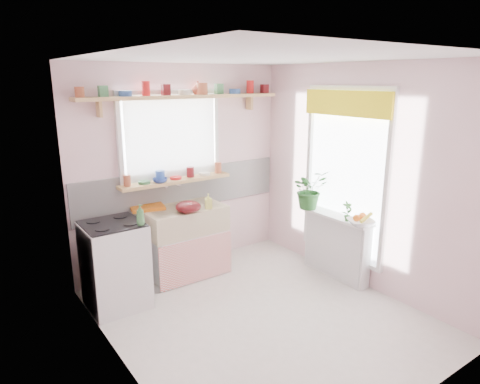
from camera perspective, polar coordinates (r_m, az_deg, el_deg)
room at (r=5.04m, az=2.86°, el=3.97°), size 3.20×3.20×3.20m
sink_unit at (r=5.23m, az=-7.31°, el=-6.46°), size 0.95×0.65×1.11m
cooker at (r=4.67m, az=-16.33°, el=-9.27°), size 0.58×0.58×0.93m
radiator_ledge at (r=5.27m, az=12.72°, el=-6.91°), size 0.22×0.95×0.78m
windowsill at (r=5.17m, az=-8.55°, el=1.50°), size 1.40×0.22×0.04m
pine_shelf at (r=5.10m, az=-7.39°, el=12.49°), size 2.52×0.24×0.04m
shelf_crockery at (r=5.10m, az=-7.42°, el=13.33°), size 2.47×0.11×0.12m
sill_crockery at (r=5.15m, az=-8.75°, el=2.29°), size 1.35×0.11×0.12m
dish_tray at (r=5.11m, az=-12.28°, el=-1.99°), size 0.43×0.36×0.04m
colander at (r=4.88m, az=-6.92°, el=-1.97°), size 0.29×0.29×0.13m
jade_plant at (r=5.28m, az=9.25°, el=0.35°), size 0.48×0.43×0.48m
fruit_bowl at (r=4.83m, az=15.81°, el=-3.95°), size 0.37×0.37×0.07m
herb_pot at (r=4.92m, az=14.13°, el=-2.51°), size 0.13×0.10×0.23m
soap_bottle_sink at (r=5.01m, az=-4.24°, el=-1.21°), size 0.11×0.11×0.18m
sill_cup at (r=5.14m, az=-10.54°, el=2.08°), size 0.14×0.14×0.09m
sill_bowl at (r=5.01m, az=-10.61°, el=1.53°), size 0.17×0.17×0.05m
shelf_vase at (r=5.25m, az=-5.66°, el=13.67°), size 0.18×0.18×0.16m
cooker_bottle at (r=4.35m, az=-13.16°, el=-2.97°), size 0.11×0.11×0.21m
fruit at (r=4.82m, az=15.84°, el=-3.25°), size 0.20×0.14×0.10m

